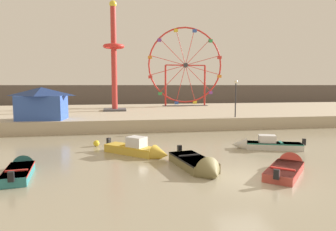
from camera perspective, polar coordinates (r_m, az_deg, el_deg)
The scene contains 13 objects.
ground_plane at distance 14.78m, azimuth 14.61°, elevation -11.78°, with size 240.00×240.00×0.00m, color gray.
quay_promenade at distance 39.23m, azimuth -1.17°, elevation 0.31°, with size 110.00×22.79×1.19m, color #B7A88E.
distant_town_skyline at distance 61.85m, azimuth -4.42°, elevation 3.85°, with size 140.00×3.00×4.40m, color #564C47.
motorboat_teal_painted at distance 16.63m, azimuth -26.69°, elevation -9.33°, with size 1.63×4.06×1.10m.
motorboat_faded_red at distance 16.67m, azimuth 22.19°, elevation -9.20°, with size 3.83×4.02×1.26m.
motorboat_olive_wood at distance 15.59m, azimuth 6.08°, elevation -9.63°, with size 2.22×4.65×1.39m.
motorboat_pale_grey at distance 21.67m, azimuth 18.02°, elevation -5.33°, with size 4.85×2.52×1.23m.
motorboat_mustard_yellow at distance 18.91m, azimuth -5.58°, elevation -6.56°, with size 4.21×3.98×1.42m.
ferris_wheel_red_frame at distance 46.06m, azimuth 3.41°, elevation 9.44°, with size 11.60×1.20×12.08m.
drop_tower_red_tower at distance 38.03m, azimuth -10.42°, elevation 10.37°, with size 2.80×2.80×13.58m.
carnival_booth_blue_tent at distance 30.06m, azimuth -23.25°, elevation 2.28°, with size 4.78×3.41×3.05m.
promenade_lamp_near at distance 30.47m, azimuth 12.98°, elevation 4.26°, with size 0.32×0.32×3.71m.
mooring_buoy_orange at distance 22.10m, azimuth -13.71°, elevation -5.25°, with size 0.44×0.44×0.44m, color yellow.
Camera 1 is at (-5.94, -12.77, 4.45)m, focal length 31.46 mm.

